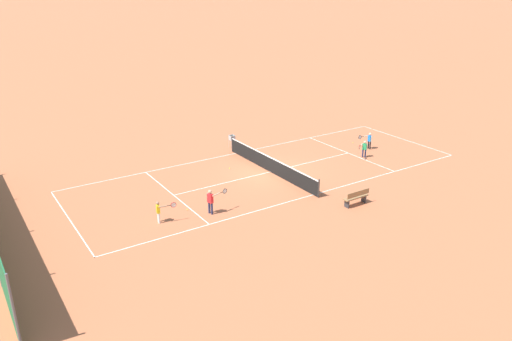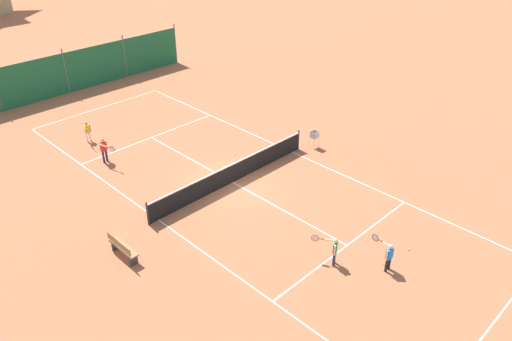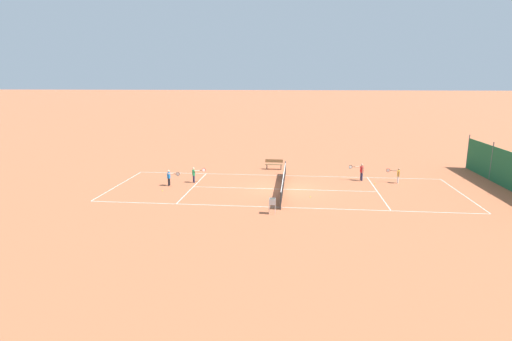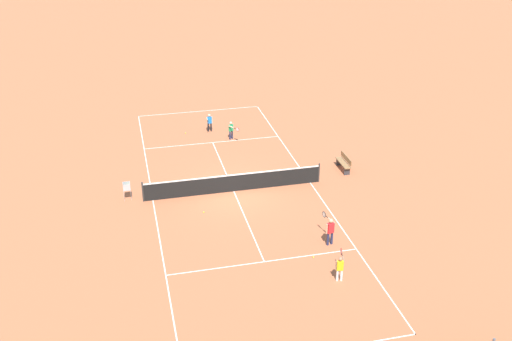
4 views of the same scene
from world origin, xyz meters
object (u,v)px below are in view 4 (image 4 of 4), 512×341
Objects in this scene: player_near_service at (231,129)px; tennis_ball_near_corner at (204,212)px; ball_hopper at (127,187)px; courtside_bench at (344,163)px; player_far_baseline at (330,229)px; tennis_net at (234,183)px; tennis_ball_far_corner at (186,133)px; player_far_service at (209,122)px; player_near_baseline at (340,266)px; tennis_ball_alley_left at (313,257)px.

player_near_service reaches higher than tennis_ball_near_corner.
courtside_bench is (-11.64, -0.59, -0.20)m from ball_hopper.
courtside_bench is (-5.13, 5.59, -0.22)m from player_near_service.
player_far_baseline reaches higher than ball_hopper.
courtside_bench reaches higher than tennis_ball_near_corner.
tennis_net reaches higher than tennis_ball_near_corner.
player_far_baseline reaches higher than courtside_bench.
player_far_service is at bearing 179.28° from tennis_ball_far_corner.
player_near_baseline is 10.04m from courtside_bench.
player_far_baseline is (-2.98, 13.89, 0.08)m from player_far_service.
tennis_ball_far_corner is 1.00× the size of tennis_ball_alley_left.
player_far_baseline is at bearing 98.66° from player_near_service.
tennis_ball_near_corner is at bearing -50.73° from tennis_ball_alley_left.
courtside_bench is at bearing 131.14° from player_far_service.
player_near_service is 17.30× the size of tennis_ball_alley_left.
player_far_baseline is (-0.49, -2.55, 0.10)m from player_near_baseline.
player_near_service is 17.30× the size of tennis_ball_near_corner.
tennis_net is 7.09× the size of player_far_baseline.
player_far_baseline reaches higher than tennis_ball_far_corner.
tennis_ball_far_corner is 1.00× the size of tennis_ball_near_corner.
tennis_net is 5.31m from ball_hopper.
tennis_ball_alley_left is at bearing 93.79° from player_near_service.
tennis_net is at bearing -72.45° from tennis_ball_alley_left.
tennis_ball_near_corner is 0.04× the size of courtside_bench.
tennis_net is 6.73m from player_near_service.
player_near_baseline is at bearing 107.43° from tennis_net.
tennis_ball_alley_left is (-1.97, 14.76, -0.64)m from player_far_service.
tennis_net reaches higher than courtside_bench.
tennis_ball_near_corner is at bearing 87.61° from tennis_ball_far_corner.
tennis_ball_far_corner is (2.63, -1.56, -0.64)m from player_near_service.
player_near_baseline is 0.74× the size of courtside_bench.
player_far_service reaches higher than courtside_bench.
tennis_ball_near_corner is at bearing 70.13° from player_near_service.
tennis_ball_near_corner is 0.07× the size of ball_hopper.
courtside_bench is (-8.18, -2.83, 0.42)m from tennis_ball_near_corner.
player_far_baseline reaches higher than player_far_service.
player_near_service is 12.50m from player_far_baseline.
player_far_baseline reaches higher than tennis_ball_alley_left.
player_far_service is 1.89m from player_near_service.
tennis_net reaches higher than ball_hopper.
tennis_ball_near_corner is (4.43, -6.49, -0.62)m from player_near_baseline.
player_far_service is at bearing -101.06° from tennis_ball_near_corner.
player_far_baseline is 14.64m from tennis_ball_far_corner.
player_far_baseline is 19.62× the size of tennis_ball_alley_left.
tennis_net is at bearing -135.47° from tennis_ball_near_corner.
player_near_service is at bearing -81.34° from player_far_baseline.
tennis_net reaches higher than tennis_ball_alley_left.
tennis_net is at bearing 175.29° from ball_hopper.
tennis_net is 139.09× the size of tennis_ball_near_corner.
tennis_ball_alley_left and tennis_ball_near_corner have the same top height.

